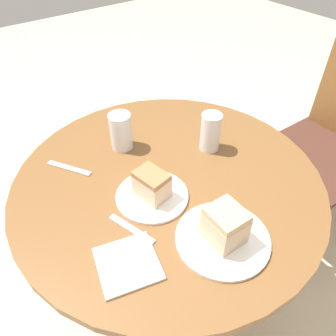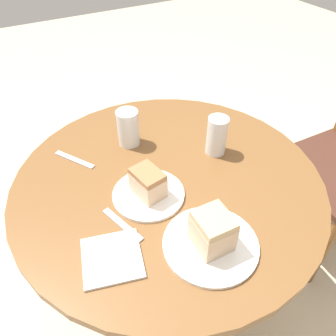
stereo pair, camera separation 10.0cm
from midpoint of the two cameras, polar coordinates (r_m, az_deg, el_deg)
ground_plane at (r=1.60m, az=1.91°, el=-20.40°), size 8.00×8.00×0.00m
table at (r=1.14m, az=2.53°, el=-7.48°), size 0.97×0.97×0.71m
plate_near at (r=0.97m, az=-0.46°, el=-4.73°), size 0.21×0.21×0.01m
plate_far at (r=0.87m, az=10.77°, el=-13.07°), size 0.25×0.25×0.01m
cake_slice_near at (r=0.94m, az=-0.48°, el=-2.76°), size 0.11×0.09×0.08m
cake_slice_far at (r=0.83m, az=11.25°, el=-10.88°), size 0.10×0.09×0.10m
glass_lemonade at (r=1.11m, az=11.03°, el=5.11°), size 0.07×0.07×0.13m
glass_water at (r=1.13m, az=-4.40°, el=6.57°), size 0.08×0.08×0.13m
napkin_stack at (r=0.84m, az=-6.28°, el=-15.49°), size 0.18×0.18×0.01m
fork at (r=0.90m, az=-4.76°, el=-9.97°), size 0.15×0.06×0.00m
spoon at (r=1.12m, az=-13.54°, el=1.31°), size 0.14×0.10×0.00m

